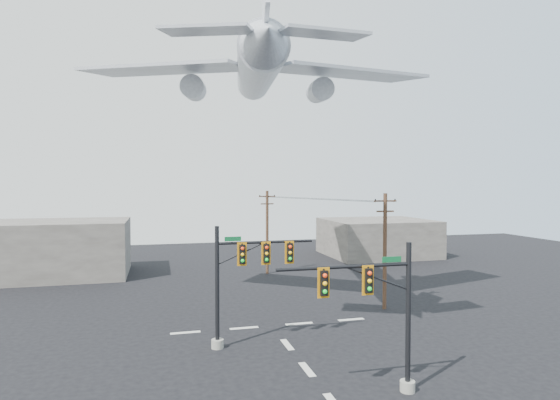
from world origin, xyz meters
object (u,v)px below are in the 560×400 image
object	(u,v)px
airliner	(257,71)
signal_mast_far	(242,279)
signal_mast_near	(382,314)
utility_pole_b	(267,230)
utility_pole_a	(385,249)

from	to	relation	value
airliner	signal_mast_far	bearing A→B (deg)	171.46
signal_mast_near	signal_mast_far	size ratio (longest dim) A/B	0.97
signal_mast_far	signal_mast_near	bearing A→B (deg)	-57.63
signal_mast_near	airliner	size ratio (longest dim) A/B	0.25
signal_mast_near	utility_pole_b	xyz separation A→B (m)	(1.56, 30.62, 0.96)
utility_pole_a	signal_mast_far	bearing A→B (deg)	-151.37
signal_mast_near	signal_mast_far	distance (m)	9.78
airliner	utility_pole_b	bearing A→B (deg)	-6.59
utility_pole_a	utility_pole_b	world-z (taller)	utility_pole_a
utility_pole_b	airliner	world-z (taller)	airliner
signal_mast_near	utility_pole_b	size ratio (longest dim) A/B	0.78
signal_mast_far	airliner	world-z (taller)	airliner
utility_pole_b	airliner	xyz separation A→B (m)	(-4.01, -13.83, 14.18)
signal_mast_near	airliner	bearing A→B (deg)	98.29
utility_pole_b	airliner	size ratio (longest dim) A/B	0.32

